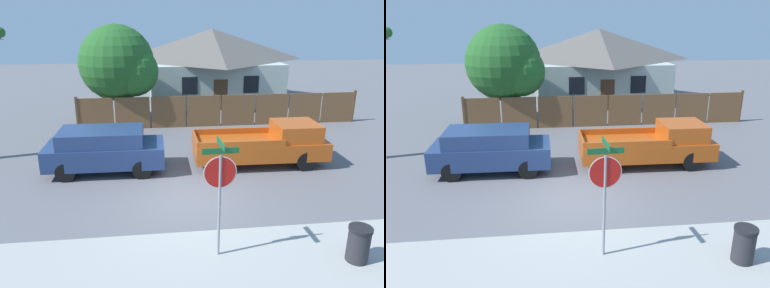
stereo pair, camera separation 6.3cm
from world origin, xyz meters
The scene contains 9 objects.
ground_plane centered at (0.00, 0.00, 0.00)m, with size 80.00×80.00×0.00m, color slate.
sidewalk_strip centered at (0.00, -3.60, 0.00)m, with size 36.00×3.20×0.01m.
wooden_fence centered at (2.80, 8.64, 0.87)m, with size 15.60×0.12×1.83m.
house centered at (3.47, 16.00, 2.60)m, with size 9.59×8.00×5.01m.
oak_tree centered at (-2.63, 9.94, 3.29)m, with size 4.35×4.14×5.45m.
red_suv centered at (-2.92, 2.77, 0.94)m, with size 4.54×1.99×1.72m.
orange_pickup centered at (3.52, 2.77, 0.85)m, with size 5.37×1.96×1.74m.
stop_sign centered at (0.45, -3.13, 2.08)m, with size 0.89×0.80×3.07m.
trash_bin centered at (3.83, -3.79, 0.47)m, with size 0.57×0.57×0.94m.
Camera 2 is at (-1.12, -11.18, 5.76)m, focal length 35.00 mm.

